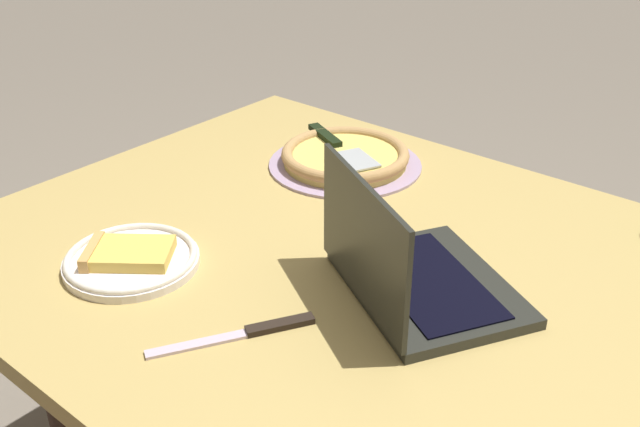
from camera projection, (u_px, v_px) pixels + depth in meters
dining_table at (339, 280)px, 1.29m from camera, size 1.28×1.04×0.70m
laptop at (410, 272)px, 1.13m from camera, size 0.38×0.35×0.21m
pizza_plate at (130, 258)px, 1.22m from camera, size 0.23×0.23×0.04m
pizza_tray at (345, 157)px, 1.57m from camera, size 0.33×0.33×0.04m
table_knife at (250, 332)px, 1.06m from camera, size 0.14×0.22×0.01m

